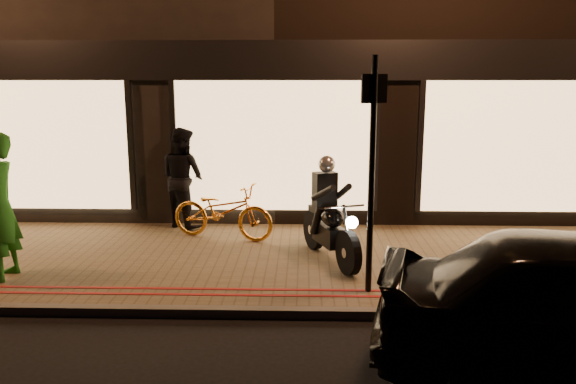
% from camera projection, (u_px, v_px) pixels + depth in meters
% --- Properties ---
extents(ground, '(90.00, 90.00, 0.00)m').
position_uv_depth(ground, '(258.00, 319.00, 6.75)').
color(ground, black).
rests_on(ground, ground).
extents(sidewalk, '(50.00, 4.00, 0.12)m').
position_uv_depth(sidewalk, '(268.00, 261.00, 8.69)').
color(sidewalk, brown).
rests_on(sidewalk, ground).
extents(kerb_stone, '(50.00, 0.14, 0.12)m').
position_uv_depth(kerb_stone, '(258.00, 313.00, 6.78)').
color(kerb_stone, '#59544C').
rests_on(kerb_stone, ground).
extents(red_kerb_lines, '(50.00, 0.26, 0.01)m').
position_uv_depth(red_kerb_lines, '(261.00, 292.00, 7.26)').
color(red_kerb_lines, '#9B0F0E').
rests_on(red_kerb_lines, sidewalk).
extents(building_row, '(48.00, 10.11, 8.50)m').
position_uv_depth(building_row, '(284.00, 23.00, 14.70)').
color(building_row, black).
rests_on(building_row, ground).
extents(motorcycle, '(0.87, 1.85, 1.59)m').
position_uv_depth(motorcycle, '(329.00, 221.00, 8.45)').
color(motorcycle, black).
rests_on(motorcycle, sidewalk).
extents(sign_post, '(0.33, 0.17, 3.00)m').
position_uv_depth(sign_post, '(372.00, 164.00, 6.98)').
color(sign_post, black).
rests_on(sign_post, sidewalk).
extents(bicycle_gold, '(1.94, 1.14, 0.96)m').
position_uv_depth(bicycle_gold, '(223.00, 211.00, 9.61)').
color(bicycle_gold, orange).
rests_on(bicycle_gold, sidewalk).
extents(person_dark, '(1.14, 1.10, 1.85)m').
position_uv_depth(person_dark, '(183.00, 178.00, 10.31)').
color(person_dark, black).
rests_on(person_dark, sidewalk).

